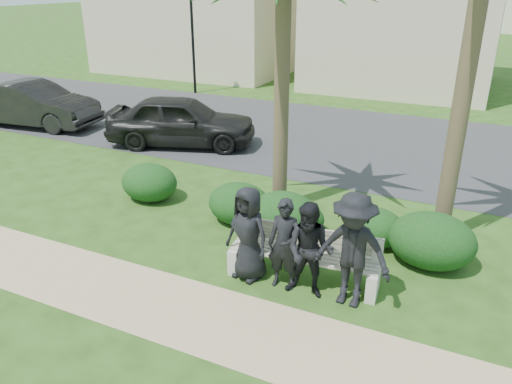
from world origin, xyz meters
TOP-DOWN VIEW (x-y plane):
  - ground at (0.00, 0.00)m, footprint 160.00×160.00m
  - footpath at (0.00, -1.80)m, footprint 30.00×1.60m
  - asphalt_street at (0.00, 8.00)m, footprint 160.00×8.00m
  - stucco_bldg_left at (-12.00, 18.00)m, footprint 10.40×8.40m
  - stucco_bldg_right at (-1.00, 18.00)m, footprint 8.40×8.40m
  - street_lamp at (-9.00, 12.00)m, footprint 0.36×0.36m
  - park_bench at (0.69, -0.17)m, footprint 2.59×0.81m
  - man_a at (-0.20, -0.48)m, footprint 0.91×0.70m
  - man_b at (0.47, -0.48)m, footprint 0.60×0.41m
  - man_c at (0.92, -0.54)m, footprint 0.82×0.66m
  - man_d at (1.58, -0.48)m, footprint 1.27×0.78m
  - hedge_a at (-3.74, 1.51)m, footprint 1.35×1.11m
  - hedge_b at (-1.31, 1.36)m, footprint 1.35×1.11m
  - hedge_c at (-0.02, 1.35)m, footprint 1.13×0.93m
  - hedge_d at (-0.23, 1.18)m, footprint 1.44×1.19m
  - hedge_e at (1.48, 1.61)m, footprint 1.16×0.96m
  - hedge_f at (2.58, 1.31)m, footprint 1.54×1.27m
  - car_a at (-5.33, 5.32)m, footprint 4.84×3.15m
  - car_b at (-11.15, 4.97)m, footprint 4.75×2.14m

SIDE VIEW (x-z plane):
  - ground at x=0.00m, z-range 0.00..0.00m
  - footpath at x=0.00m, z-range -0.01..0.01m
  - asphalt_street at x=0.00m, z-range -0.01..0.01m
  - hedge_c at x=-0.02m, z-range 0.00..0.73m
  - hedge_e at x=1.48m, z-range 0.00..0.76m
  - park_bench at x=0.69m, z-range -0.04..0.85m
  - hedge_b at x=-1.31m, z-range 0.00..0.88m
  - hedge_a at x=-3.74m, z-range 0.00..0.88m
  - hedge_d at x=-0.23m, z-range 0.00..0.94m
  - hedge_f at x=2.58m, z-range 0.00..1.00m
  - car_b at x=-11.15m, z-range 0.00..1.51m
  - car_a at x=-5.33m, z-range 0.00..1.53m
  - man_b at x=0.47m, z-range 0.00..1.58m
  - man_c at x=0.92m, z-range 0.00..1.62m
  - man_a at x=-0.20m, z-range 0.00..1.67m
  - man_d at x=1.58m, z-range 0.00..1.90m
  - street_lamp at x=-9.00m, z-range 0.80..5.09m
  - stucco_bldg_left at x=-12.00m, z-range 0.01..7.31m
  - stucco_bldg_right at x=-1.00m, z-range 0.01..7.31m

